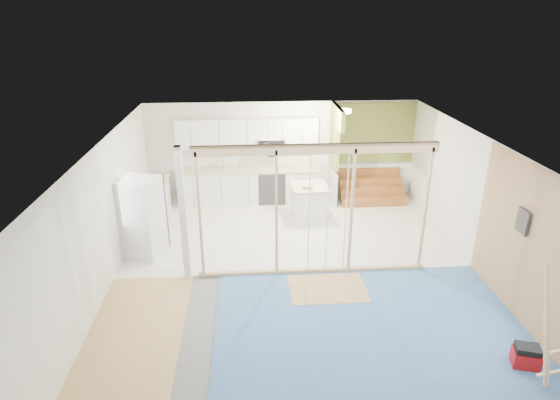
{
  "coord_description": "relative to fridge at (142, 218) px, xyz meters",
  "views": [
    {
      "loc": [
        -0.89,
        -7.84,
        4.77
      ],
      "look_at": [
        -0.29,
        0.6,
        1.3
      ],
      "focal_mm": 30.0,
      "sensor_mm": 36.0,
      "label": 1
    }
  ],
  "objects": [
    {
      "name": "island",
      "position": [
        3.64,
        1.59,
        -0.42
      ],
      "size": [
        0.93,
        0.93,
        0.85
      ],
      "rotation": [
        0.0,
        0.0,
        0.08
      ],
      "color": "white",
      "rests_on": "room"
    },
    {
      "name": "ceiling_light",
      "position": [
        4.48,
        2.04,
        1.7
      ],
      "size": [
        0.32,
        0.32,
        0.08
      ],
      "primitive_type": "cylinder",
      "color": "#FFEABF",
      "rests_on": "room"
    },
    {
      "name": "toolbox",
      "position": [
        6.08,
        -3.74,
        -0.67
      ],
      "size": [
        0.43,
        0.37,
        0.35
      ],
      "rotation": [
        0.0,
        0.0,
        -0.3
      ],
      "color": "maroon",
      "rests_on": "room"
    },
    {
      "name": "room",
      "position": [
        3.08,
        -0.96,
        0.46
      ],
      "size": [
        7.01,
        8.01,
        2.61
      ],
      "color": "slate",
      "rests_on": "ground"
    },
    {
      "name": "floor_overlays",
      "position": [
        3.15,
        -0.9,
        -0.83
      ],
      "size": [
        7.0,
        8.0,
        0.03
      ],
      "color": "silver",
      "rests_on": "room"
    },
    {
      "name": "electrical_panel",
      "position": [
        6.51,
        -2.36,
        0.81
      ],
      "size": [
        0.04,
        0.3,
        0.4
      ],
      "primitive_type": "cube",
      "color": "#37383C",
      "rests_on": "room"
    },
    {
      "name": "base_cabinets",
      "position": [
        1.47,
        2.4,
        -0.37
      ],
      "size": [
        4.45,
        2.24,
        0.93
      ],
      "color": "white",
      "rests_on": "room"
    },
    {
      "name": "fridge",
      "position": [
        0.0,
        0.0,
        0.0
      ],
      "size": [
        0.92,
        0.89,
        1.68
      ],
      "rotation": [
        0.0,
        0.0,
        -0.32
      ],
      "color": "silver",
      "rests_on": "room"
    },
    {
      "name": "soap_bottle_a",
      "position": [
        1.56,
        2.85,
        0.23
      ],
      "size": [
        0.12,
        0.12,
        0.28
      ],
      "primitive_type": "imported",
      "rotation": [
        0.0,
        0.0,
        0.16
      ],
      "color": "#B1B7C5",
      "rests_on": "base_cabinets"
    },
    {
      "name": "bowl",
      "position": [
        3.57,
        1.49,
        0.04
      ],
      "size": [
        0.28,
        0.28,
        0.06
      ],
      "primitive_type": "imported",
      "rotation": [
        0.0,
        0.0,
        0.07
      ],
      "color": "beige",
      "rests_on": "island"
    },
    {
      "name": "soap_bottle_b",
      "position": [
        3.66,
        2.79,
        0.2
      ],
      "size": [
        0.11,
        0.11,
        0.21
      ],
      "primitive_type": "imported",
      "rotation": [
        0.0,
        0.0,
        -0.15
      ],
      "color": "silver",
      "rests_on": "base_cabinets"
    },
    {
      "name": "sheathing_panel",
      "position": [
        6.56,
        -2.96,
        0.46
      ],
      "size": [
        0.02,
        4.0,
        2.6
      ],
      "primitive_type": "cube",
      "color": "tan",
      "rests_on": "room"
    },
    {
      "name": "stud_frame",
      "position": [
        2.81,
        -0.96,
        0.77
      ],
      "size": [
        4.66,
        0.14,
        2.6
      ],
      "color": "tan",
      "rests_on": "room"
    },
    {
      "name": "upper_cabinets",
      "position": [
        2.24,
        2.85,
        0.98
      ],
      "size": [
        3.6,
        0.41,
        0.85
      ],
      "color": "white",
      "rests_on": "room"
    },
    {
      "name": "pot_rack",
      "position": [
        2.77,
        0.93,
        1.16
      ],
      "size": [
        0.52,
        0.52,
        0.72
      ],
      "color": "black",
      "rests_on": "room"
    },
    {
      "name": "green_partition",
      "position": [
        5.12,
        2.7,
        0.1
      ],
      "size": [
        2.25,
        1.51,
        2.6
      ],
      "color": "olive",
      "rests_on": "room"
    }
  ]
}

